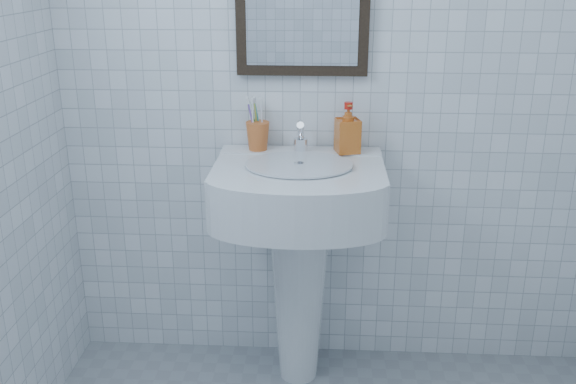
{
  "coord_description": "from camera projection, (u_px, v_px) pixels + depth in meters",
  "views": [
    {
      "loc": [
        -0.04,
        -1.29,
        1.66
      ],
      "look_at": [
        -0.17,
        0.86,
        0.88
      ],
      "focal_mm": 40.0,
      "sensor_mm": 36.0,
      "label": 1
    }
  ],
  "objects": [
    {
      "name": "faucet",
      "position": [
        301.0,
        139.0,
        2.47
      ],
      "size": [
        0.05,
        0.12,
        0.13
      ],
      "color": "silver",
      "rests_on": "washbasin"
    },
    {
      "name": "wall_back",
      "position": [
        336.0,
        72.0,
        2.47
      ],
      "size": [
        2.2,
        0.02,
        2.5
      ],
      "primitive_type": "cube",
      "color": "white",
      "rests_on": "ground"
    },
    {
      "name": "washbasin",
      "position": [
        299.0,
        237.0,
        2.49
      ],
      "size": [
        0.63,
        0.46,
        0.96
      ],
      "color": "white",
      "rests_on": "ground"
    },
    {
      "name": "soap_dispenser",
      "position": [
        348.0,
        128.0,
        2.45
      ],
      "size": [
        0.11,
        0.11,
        0.19
      ],
      "primitive_type": "imported",
      "rotation": [
        0.0,
        0.0,
        0.24
      ],
      "color": "#C14112",
      "rests_on": "washbasin"
    },
    {
      "name": "toothbrush_cup",
      "position": [
        258.0,
        136.0,
        2.5
      ],
      "size": [
        0.11,
        0.11,
        0.11
      ],
      "primitive_type": null,
      "rotation": [
        0.0,
        0.0,
        -0.16
      ],
      "color": "#CE6129",
      "rests_on": "washbasin"
    }
  ]
}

